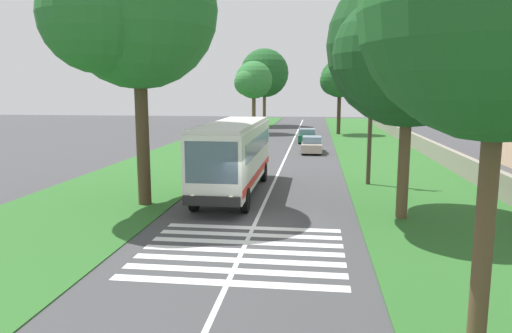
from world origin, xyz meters
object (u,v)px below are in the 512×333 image
Objects in this scene: roadside_tree_left_0 at (253,81)px; roadside_tree_left_2 at (135,15)px; trailing_car_0 at (312,145)px; trailing_car_1 at (307,136)px; roadside_tree_right_2 at (405,50)px; roadside_tree_right_0 at (338,80)px; coach_bus at (234,153)px; roadside_tree_right_1 at (493,9)px; roadside_tree_left_1 at (263,74)px; utility_pole at (370,117)px.

roadside_tree_left_2 is (-37.88, 0.27, 2.20)m from roadside_tree_left_0.
trailing_car_0 is 1.00× the size of trailing_car_1.
roadside_tree_left_2 is (-28.25, 7.28, 8.03)m from trailing_car_1.
roadside_tree_left_0 is 0.86× the size of roadside_tree_right_2.
roadside_tree_right_2 is (-20.98, -3.77, 6.27)m from trailing_car_0.
roadside_tree_right_0 is at bearing -20.28° from trailing_car_1.
roadside_tree_right_0 is at bearing -15.94° from roadside_tree_left_2.
roadside_tree_right_2 is at bearing -171.60° from trailing_car_1.
roadside_tree_right_1 is (-14.58, -7.33, 4.65)m from coach_bus.
roadside_tree_left_1 is 1.11× the size of roadside_tree_right_2.
roadside_tree_left_1 is (30.86, 7.70, 7.10)m from trailing_car_0.
trailing_car_0 is 20.37m from roadside_tree_left_0.
roadside_tree_right_2 reaches higher than trailing_car_0.
roadside_tree_left_2 is at bearing 179.59° from roadside_tree_left_0.
trailing_car_1 is 0.35× the size of roadside_tree_left_2.
roadside_tree_right_2 is (-29.34, -4.33, 6.27)m from trailing_car_1.
roadside_tree_left_0 is 33.79m from utility_pole.
utility_pole is (-44.75, -11.03, -3.90)m from roadside_tree_left_1.
roadside_tree_right_0 reaches higher than roadside_tree_left_0.
trailing_car_0 is 18.99m from roadside_tree_right_0.
roadside_tree_left_2 is (-19.90, 7.85, 8.03)m from trailing_car_0.
roadside_tree_right_2 is (-3.99, -7.65, 4.79)m from coach_bus.
trailing_car_0 is at bearing -12.87° from coach_bus.
roadside_tree_left_2 is at bearing 179.84° from roadside_tree_left_1.
roadside_tree_left_2 reaches higher than roadside_tree_right_2.
roadside_tree_right_1 is (-31.57, -3.44, 6.13)m from trailing_car_0.
roadside_tree_left_1 is (47.85, 3.82, 5.62)m from coach_bus.
roadside_tree_left_0 is (34.97, 3.70, 4.35)m from coach_bus.
coach_bus is 9.86m from roadside_tree_right_2.
roadside_tree_left_1 is at bearing 14.02° from trailing_car_0.
coach_bus is 35.71m from roadside_tree_right_0.
roadside_tree_left_2 is at bearing 44.03° from roadside_tree_right_1.
trailing_car_0 is 0.58× the size of utility_pole.
roadside_tree_left_2 reaches higher than roadside_tree_right_1.
utility_pole is at bearing 3.58° from roadside_tree_right_2.
roadside_tree_right_0 is at bearing 1.26° from roadside_tree_right_2.
trailing_car_0 is 0.37× the size of roadside_tree_left_1.
roadside_tree_right_2 reaches higher than trailing_car_1.
roadside_tree_left_2 is 16.35m from roadside_tree_right_1.
trailing_car_1 is at bearing 9.91° from utility_pole.
roadside_tree_left_1 reaches higher than coach_bus.
coach_bus is 1.51× the size of utility_pole.
roadside_tree_right_1 is at bearing 178.25° from roadside_tree_right_2.
roadside_tree_left_0 is 0.72× the size of roadside_tree_left_2.
coach_bus is 1.23× the size of roadside_tree_right_0.
roadside_tree_right_0 is (-13.08, -10.62, -1.10)m from roadside_tree_left_1.
roadside_tree_left_0 is at bearing -0.41° from roadside_tree_left_2.
roadside_tree_left_2 is 1.69× the size of utility_pole.
trailing_car_1 is 0.45× the size of roadside_tree_right_1.
trailing_car_0 is 32.35m from roadside_tree_right_1.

